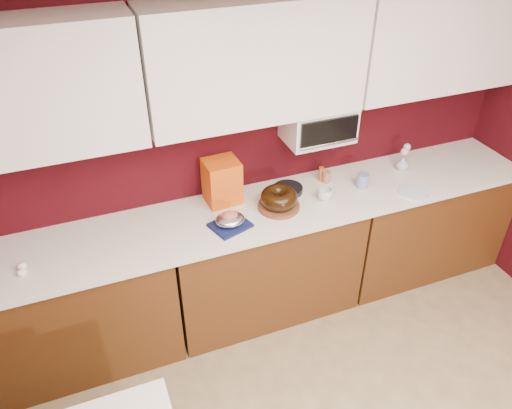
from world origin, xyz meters
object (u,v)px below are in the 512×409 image
object	(u,v)px
flower_vase	(403,163)
toaster_oven	(318,122)
bundt_cake	(279,198)
foil_ham_nest	(230,219)
pandoro_box	(222,181)
coffee_mug	(325,193)
blue_jar	(362,180)

from	to	relation	value
flower_vase	toaster_oven	bearing A→B (deg)	174.39
bundt_cake	foil_ham_nest	distance (m)	0.37
foil_ham_nest	pandoro_box	size ratio (longest dim) A/B	0.62
coffee_mug	pandoro_box	bearing A→B (deg)	159.94
foil_ham_nest	coffee_mug	xyz separation A→B (m)	(0.70, 0.06, -0.01)
toaster_oven	pandoro_box	bearing A→B (deg)	178.07
coffee_mug	toaster_oven	bearing A→B (deg)	83.54
bundt_cake	foil_ham_nest	xyz separation A→B (m)	(-0.37, -0.08, -0.03)
foil_ham_nest	flower_vase	bearing A→B (deg)	8.10
foil_ham_nest	coffee_mug	world-z (taller)	coffee_mug
flower_vase	foil_ham_nest	bearing A→B (deg)	-171.90
foil_ham_nest	pandoro_box	distance (m)	0.31
bundt_cake	flower_vase	distance (m)	1.06
flower_vase	pandoro_box	bearing A→B (deg)	176.20
bundt_cake	pandoro_box	world-z (taller)	pandoro_box
blue_jar	flower_vase	distance (m)	0.42
pandoro_box	flower_vase	xyz separation A→B (m)	(1.37, -0.09, -0.10)
bundt_cake	pandoro_box	size ratio (longest dim) A/B	0.81
bundt_cake	blue_jar	size ratio (longest dim) A/B	2.42
pandoro_box	toaster_oven	bearing A→B (deg)	-4.99
bundt_cake	coffee_mug	xyz separation A→B (m)	(0.33, -0.02, -0.03)
toaster_oven	blue_jar	distance (m)	0.54
toaster_oven	bundt_cake	distance (m)	0.57
pandoro_box	blue_jar	size ratio (longest dim) A/B	2.99
foil_ham_nest	toaster_oven	bearing A→B (deg)	20.61
toaster_oven	bundt_cake	size ratio (longest dim) A/B	1.82
toaster_oven	pandoro_box	xyz separation A→B (m)	(-0.67, 0.02, -0.32)
coffee_mug	flower_vase	bearing A→B (deg)	11.40
flower_vase	coffee_mug	bearing A→B (deg)	-168.60
bundt_cake	pandoro_box	xyz separation A→B (m)	(-0.32, 0.22, 0.07)
bundt_cake	foil_ham_nest	size ratio (longest dim) A/B	1.32
blue_jar	flower_vase	xyz separation A→B (m)	(0.40, 0.10, 0.01)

